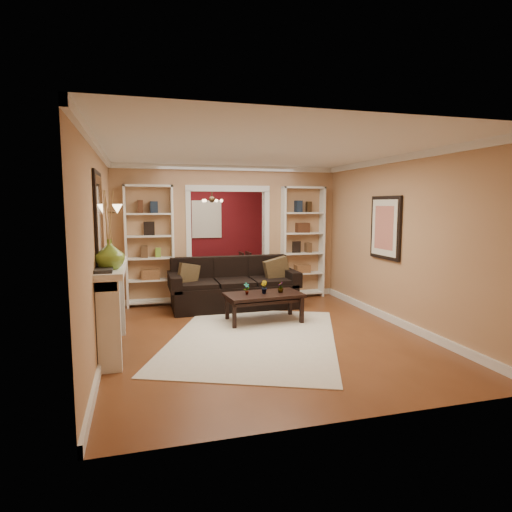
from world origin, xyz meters
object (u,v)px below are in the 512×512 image
object	(u,v)px
sofa	(234,283)
dining_table	(213,276)
fireplace	(114,308)
bookshelf_left	(150,246)
coffee_table	(264,307)
bookshelf_right	(302,242)

from	to	relation	value
sofa	dining_table	world-z (taller)	sofa
sofa	fireplace	xyz separation A→B (m)	(-2.04, -1.95, 0.11)
bookshelf_left	coffee_table	bearing A→B (deg)	-43.29
coffee_table	sofa	bearing A→B (deg)	99.26
coffee_table	dining_table	bearing A→B (deg)	90.85
coffee_table	fireplace	distance (m)	2.49
coffee_table	bookshelf_left	bearing A→B (deg)	132.02
sofa	dining_table	xyz separation A→B (m)	(-0.04, 2.09, -0.21)
bookshelf_left	bookshelf_right	bearing A→B (deg)	0.00
fireplace	bookshelf_right	bearing A→B (deg)	34.80
bookshelf_right	dining_table	distance (m)	2.40
bookshelf_left	bookshelf_right	size ratio (longest dim) A/B	1.00
fireplace	dining_table	world-z (taller)	fireplace
sofa	fireplace	bearing A→B (deg)	-136.27
bookshelf_left	dining_table	xyz separation A→B (m)	(1.46, 1.51, -0.90)
coffee_table	dining_table	distance (m)	3.19
sofa	dining_table	size ratio (longest dim) A/B	1.65
sofa	dining_table	bearing A→B (deg)	91.07
coffee_table	bookshelf_left	world-z (taller)	bookshelf_left
fireplace	coffee_table	bearing A→B (deg)	20.54
coffee_table	bookshelf_right	size ratio (longest dim) A/B	0.54
fireplace	dining_table	xyz separation A→B (m)	(2.00, 4.04, -0.33)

